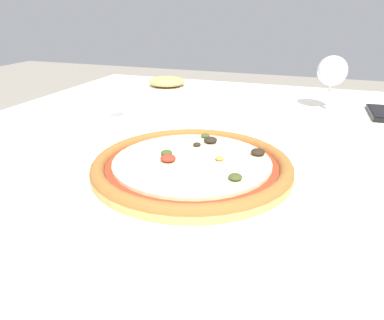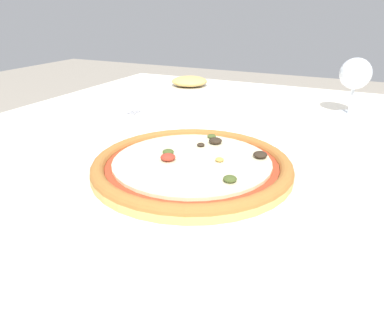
{
  "view_description": "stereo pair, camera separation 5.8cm",
  "coord_description": "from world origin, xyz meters",
  "px_view_note": "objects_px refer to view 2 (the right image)",
  "views": [
    {
      "loc": [
        0.22,
        -0.71,
        0.98
      ],
      "look_at": [
        0.04,
        -0.21,
        0.76
      ],
      "focal_mm": 35.0,
      "sensor_mm": 36.0,
      "label": 1
    },
    {
      "loc": [
        0.28,
        -0.69,
        0.98
      ],
      "look_at": [
        0.04,
        -0.21,
        0.76
      ],
      "focal_mm": 35.0,
      "sensor_mm": 36.0,
      "label": 2
    }
  ],
  "objects_px": {
    "fork": "(124,119)",
    "side_plate": "(189,84)",
    "dining_table": "(215,172)",
    "wine_glass_far_left": "(355,76)",
    "pizza_plate": "(192,168)"
  },
  "relations": [
    {
      "from": "fork",
      "to": "side_plate",
      "type": "distance_m",
      "value": 0.38
    },
    {
      "from": "dining_table",
      "to": "side_plate",
      "type": "xyz_separation_m",
      "value": [
        -0.25,
        0.39,
        0.1
      ]
    },
    {
      "from": "dining_table",
      "to": "fork",
      "type": "relative_size",
      "value": 6.72
    },
    {
      "from": "wine_glass_far_left",
      "to": "pizza_plate",
      "type": "bearing_deg",
      "value": -111.48
    },
    {
      "from": "wine_glass_far_left",
      "to": "side_plate",
      "type": "bearing_deg",
      "value": 168.03
    },
    {
      "from": "dining_table",
      "to": "wine_glass_far_left",
      "type": "height_order",
      "value": "wine_glass_far_left"
    },
    {
      "from": "pizza_plate",
      "to": "wine_glass_far_left",
      "type": "height_order",
      "value": "wine_glass_far_left"
    },
    {
      "from": "fork",
      "to": "wine_glass_far_left",
      "type": "relative_size",
      "value": 1.23
    },
    {
      "from": "wine_glass_far_left",
      "to": "dining_table",
      "type": "bearing_deg",
      "value": -130.2
    },
    {
      "from": "pizza_plate",
      "to": "dining_table",
      "type": "bearing_deg",
      "value": 102.12
    },
    {
      "from": "dining_table",
      "to": "wine_glass_far_left",
      "type": "distance_m",
      "value": 0.41
    },
    {
      "from": "pizza_plate",
      "to": "side_plate",
      "type": "distance_m",
      "value": 0.66
    },
    {
      "from": "dining_table",
      "to": "fork",
      "type": "xyz_separation_m",
      "value": [
        -0.24,
        0.01,
        0.09
      ]
    },
    {
      "from": "wine_glass_far_left",
      "to": "fork",
      "type": "bearing_deg",
      "value": -149.74
    },
    {
      "from": "wine_glass_far_left",
      "to": "side_plate",
      "type": "xyz_separation_m",
      "value": [
        -0.49,
        0.1,
        -0.08
      ]
    }
  ]
}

